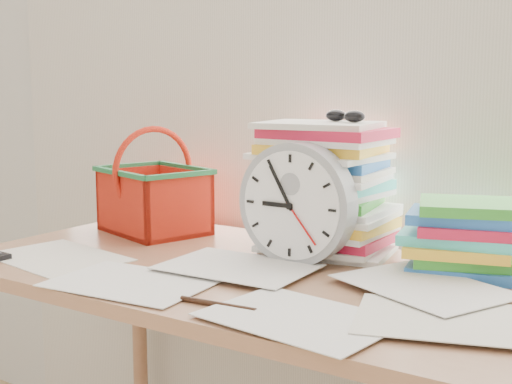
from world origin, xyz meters
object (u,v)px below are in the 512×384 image
Objects in this scene: desk at (264,304)px; paper_stack at (325,188)px; basket at (154,181)px; clock at (297,204)px; book_stack at (465,238)px.

paper_stack is at bearing 83.85° from desk.
paper_stack is 1.12× the size of basket.
clock is at bearing -88.01° from paper_stack.
clock reaches higher than book_stack.
desk is 5.34× the size of book_stack.
book_stack is (0.34, 0.12, -0.06)m from clock.
paper_stack is 0.14m from clock.
clock is 0.36m from book_stack.
basket is (-0.49, -0.05, -0.02)m from paper_stack.
paper_stack is 1.15× the size of clock.
clock is 1.04× the size of book_stack.
desk is at bearing -3.18° from basket.
desk is 5.14× the size of clock.
paper_stack reaches higher than clock.
desk is 4.46× the size of paper_stack.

